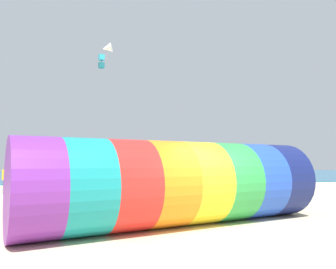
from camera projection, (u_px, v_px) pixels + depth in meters
name	position (u px, v px, depth m)	size (l,w,h in m)	color
ground_plane	(238.00, 239.00, 7.83)	(120.00, 120.00, 0.00)	beige
sea	(136.00, 175.00, 47.50)	(120.00, 40.00, 0.10)	#236084
giant_inflatable_tube	(179.00, 183.00, 9.60)	(9.38, 5.48, 2.44)	purple
kite_handler	(282.00, 186.00, 13.01)	(0.37, 0.24, 1.76)	black
kite_cyan_box	(101.00, 61.00, 24.15)	(0.48, 0.48, 1.06)	#2DB2C6
kite_white_delta	(107.00, 48.00, 20.97)	(0.81, 0.71, 1.19)	white
bystander_near_water	(189.00, 183.00, 16.36)	(0.42, 0.39, 1.60)	black
bystander_mid_beach	(5.00, 179.00, 18.93)	(0.40, 0.28, 1.65)	#383D56
bystander_far_left	(191.00, 182.00, 17.63)	(0.37, 0.24, 1.54)	black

